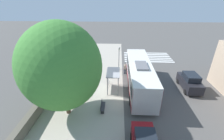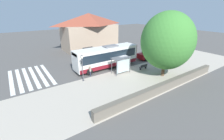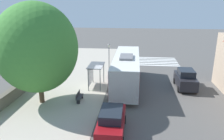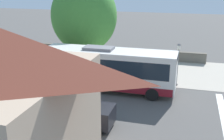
{
  "view_description": "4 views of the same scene",
  "coord_description": "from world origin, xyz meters",
  "px_view_note": "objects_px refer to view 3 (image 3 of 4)",
  "views": [
    {
      "loc": [
        -0.68,
        -14.71,
        10.53
      ],
      "look_at": [
        -1.42,
        1.72,
        2.54
      ],
      "focal_mm": 24.0,
      "sensor_mm": 36.0,
      "label": 1
    },
    {
      "loc": [
        -18.0,
        14.49,
        9.12
      ],
      "look_at": [
        -1.2,
        2.9,
        0.83
      ],
      "focal_mm": 24.0,
      "sensor_mm": 36.0,
      "label": 2
    },
    {
      "loc": [
        2.84,
        -20.87,
        8.84
      ],
      "look_at": [
        0.46,
        1.34,
        1.96
      ],
      "focal_mm": 35.0,
      "sensor_mm": 36.0,
      "label": 3
    },
    {
      "loc": [
        23.08,
        8.04,
        8.73
      ],
      "look_at": [
        1.08,
        1.86,
        1.47
      ],
      "focal_mm": 45.0,
      "sensor_mm": 36.0,
      "label": 4
    }
  ],
  "objects_px": {
    "bus_shelter": "(95,69)",
    "parked_car_behind_bus": "(112,122)",
    "bus": "(126,70)",
    "pedestrian": "(115,68)",
    "shade_tree": "(37,48)",
    "parked_car_far_lane": "(185,79)",
    "street_lamp_near": "(109,55)",
    "bench": "(79,97)"
  },
  "relations": [
    {
      "from": "pedestrian",
      "to": "bench",
      "type": "xyz_separation_m",
      "value": [
        -2.55,
        -8.28,
        -0.48
      ]
    },
    {
      "from": "parked_car_far_lane",
      "to": "pedestrian",
      "type": "bearing_deg",
      "value": 154.66
    },
    {
      "from": "pedestrian",
      "to": "street_lamp_near",
      "type": "xyz_separation_m",
      "value": [
        -0.92,
        1.52,
        1.29
      ]
    },
    {
      "from": "parked_car_behind_bus",
      "to": "parked_car_far_lane",
      "type": "xyz_separation_m",
      "value": [
        6.95,
        9.43,
        0.09
      ]
    },
    {
      "from": "shade_tree",
      "to": "parked_car_behind_bus",
      "type": "bearing_deg",
      "value": -32.06
    },
    {
      "from": "bus",
      "to": "shade_tree",
      "type": "relative_size",
      "value": 1.21
    },
    {
      "from": "bus",
      "to": "pedestrian",
      "type": "xyz_separation_m",
      "value": [
        -1.64,
        3.92,
        -0.94
      ]
    },
    {
      "from": "pedestrian",
      "to": "bus",
      "type": "bearing_deg",
      "value": -67.28
    },
    {
      "from": "pedestrian",
      "to": "parked_car_far_lane",
      "type": "xyz_separation_m",
      "value": [
        7.98,
        -3.78,
        0.06
      ]
    },
    {
      "from": "bus_shelter",
      "to": "parked_car_far_lane",
      "type": "xyz_separation_m",
      "value": [
        9.72,
        0.63,
        -1.02
      ]
    },
    {
      "from": "bus_shelter",
      "to": "street_lamp_near",
      "type": "height_order",
      "value": "street_lamp_near"
    },
    {
      "from": "bus",
      "to": "pedestrian",
      "type": "relative_size",
      "value": 6.74
    },
    {
      "from": "pedestrian",
      "to": "shade_tree",
      "type": "distance_m",
      "value": 11.45
    },
    {
      "from": "pedestrian",
      "to": "street_lamp_near",
      "type": "height_order",
      "value": "street_lamp_near"
    },
    {
      "from": "bus_shelter",
      "to": "pedestrian",
      "type": "relative_size",
      "value": 1.76
    },
    {
      "from": "bus",
      "to": "bench",
      "type": "height_order",
      "value": "bus"
    },
    {
      "from": "bus_shelter",
      "to": "street_lamp_near",
      "type": "xyz_separation_m",
      "value": [
        0.82,
        5.93,
        0.2
      ]
    },
    {
      "from": "bus_shelter",
      "to": "pedestrian",
      "type": "bearing_deg",
      "value": 68.42
    },
    {
      "from": "pedestrian",
      "to": "bus_shelter",
      "type": "bearing_deg",
      "value": -111.58
    },
    {
      "from": "shade_tree",
      "to": "parked_car_far_lane",
      "type": "relative_size",
      "value": 2.28
    },
    {
      "from": "pedestrian",
      "to": "parked_car_behind_bus",
      "type": "xyz_separation_m",
      "value": [
        1.03,
        -13.21,
        -0.03
      ]
    },
    {
      "from": "bus",
      "to": "bus_shelter",
      "type": "distance_m",
      "value": 3.42
    },
    {
      "from": "shade_tree",
      "to": "bench",
      "type": "bearing_deg",
      "value": 9.49
    },
    {
      "from": "bus_shelter",
      "to": "bench",
      "type": "distance_m",
      "value": 4.25
    },
    {
      "from": "bus",
      "to": "parked_car_far_lane",
      "type": "distance_m",
      "value": 6.4
    },
    {
      "from": "street_lamp_near",
      "to": "bus_shelter",
      "type": "bearing_deg",
      "value": -97.89
    },
    {
      "from": "bus_shelter",
      "to": "parked_car_far_lane",
      "type": "bearing_deg",
      "value": 3.71
    },
    {
      "from": "shade_tree",
      "to": "parked_car_behind_bus",
      "type": "height_order",
      "value": "shade_tree"
    },
    {
      "from": "shade_tree",
      "to": "parked_car_far_lane",
      "type": "xyz_separation_m",
      "value": [
        13.92,
        5.07,
        -4.12
      ]
    },
    {
      "from": "bus",
      "to": "parked_car_behind_bus",
      "type": "bearing_deg",
      "value": -93.75
    },
    {
      "from": "street_lamp_near",
      "to": "parked_car_behind_bus",
      "type": "xyz_separation_m",
      "value": [
        1.95,
        -14.74,
        -1.32
      ]
    },
    {
      "from": "bus",
      "to": "parked_car_behind_bus",
      "type": "xyz_separation_m",
      "value": [
        -0.61,
        -9.29,
        -0.96
      ]
    },
    {
      "from": "pedestrian",
      "to": "shade_tree",
      "type": "bearing_deg",
      "value": -123.86
    },
    {
      "from": "bench",
      "to": "street_lamp_near",
      "type": "relative_size",
      "value": 0.39
    },
    {
      "from": "bus",
      "to": "street_lamp_near",
      "type": "height_order",
      "value": "street_lamp_near"
    },
    {
      "from": "bus_shelter",
      "to": "parked_car_behind_bus",
      "type": "bearing_deg",
      "value": -72.5
    },
    {
      "from": "bench",
      "to": "shade_tree",
      "type": "bearing_deg",
      "value": -170.51
    },
    {
      "from": "bus_shelter",
      "to": "shade_tree",
      "type": "distance_m",
      "value": 6.85
    },
    {
      "from": "parked_car_behind_bus",
      "to": "street_lamp_near",
      "type": "bearing_deg",
      "value": 97.55
    },
    {
      "from": "bench",
      "to": "shade_tree",
      "type": "height_order",
      "value": "shade_tree"
    },
    {
      "from": "street_lamp_near",
      "to": "parked_car_behind_bus",
      "type": "height_order",
      "value": "street_lamp_near"
    },
    {
      "from": "bus",
      "to": "shade_tree",
      "type": "xyz_separation_m",
      "value": [
        -7.58,
        -4.93,
        3.24
      ]
    }
  ]
}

